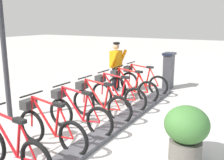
{
  "coord_description": "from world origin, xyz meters",
  "views": [
    {
      "loc": [
        -2.65,
        3.96,
        2.36
      ],
      "look_at": [
        0.5,
        -1.56,
        0.9
      ],
      "focal_mm": 41.51,
      "sensor_mm": 36.0,
      "label": 1
    }
  ],
  "objects_px": {
    "bike_docked_3": "(98,102)",
    "worker_near_rack": "(116,65)",
    "payment_kiosk": "(168,70)",
    "bike_docked_0": "(141,81)",
    "bike_docked_2": "(116,93)",
    "bike_docked_5": "(48,127)",
    "planter_bush": "(186,130)",
    "bike_docked_4": "(77,113)",
    "lamp_post": "(0,12)",
    "bike_docked_6": "(9,146)",
    "bike_docked_1": "(130,86)"
  },
  "relations": [
    {
      "from": "bike_docked_2",
      "to": "lamp_post",
      "type": "distance_m",
      "value": 3.45
    },
    {
      "from": "bike_docked_0",
      "to": "worker_near_rack",
      "type": "height_order",
      "value": "worker_near_rack"
    },
    {
      "from": "bike_docked_6",
      "to": "worker_near_rack",
      "type": "xyz_separation_m",
      "value": [
        0.88,
        -5.1,
        0.48
      ]
    },
    {
      "from": "bike_docked_0",
      "to": "bike_docked_1",
      "type": "xyz_separation_m",
      "value": [
        0.0,
        0.87,
        0.0
      ]
    },
    {
      "from": "worker_near_rack",
      "to": "bike_docked_2",
      "type": "bearing_deg",
      "value": 118.45
    },
    {
      "from": "bike_docked_2",
      "to": "bike_docked_3",
      "type": "height_order",
      "value": "same"
    },
    {
      "from": "payment_kiosk",
      "to": "worker_near_rack",
      "type": "relative_size",
      "value": 0.77
    },
    {
      "from": "bike_docked_5",
      "to": "planter_bush",
      "type": "height_order",
      "value": "bike_docked_5"
    },
    {
      "from": "bike_docked_0",
      "to": "bike_docked_1",
      "type": "distance_m",
      "value": 0.87
    },
    {
      "from": "bike_docked_2",
      "to": "bike_docked_4",
      "type": "bearing_deg",
      "value": 90.0
    },
    {
      "from": "bike_docked_1",
      "to": "bike_docked_6",
      "type": "height_order",
      "value": "same"
    },
    {
      "from": "bike_docked_2",
      "to": "bike_docked_4",
      "type": "height_order",
      "value": "same"
    },
    {
      "from": "bike_docked_3",
      "to": "planter_bush",
      "type": "xyz_separation_m",
      "value": [
        -2.34,
        0.89,
        0.11
      ]
    },
    {
      "from": "payment_kiosk",
      "to": "bike_docked_2",
      "type": "xyz_separation_m",
      "value": [
        0.57,
        2.8,
        -0.24
      ]
    },
    {
      "from": "bike_docked_4",
      "to": "bike_docked_1",
      "type": "bearing_deg",
      "value": -90.0
    },
    {
      "from": "payment_kiosk",
      "to": "bike_docked_3",
      "type": "height_order",
      "value": "payment_kiosk"
    },
    {
      "from": "bike_docked_6",
      "to": "planter_bush",
      "type": "relative_size",
      "value": 1.77
    },
    {
      "from": "bike_docked_4",
      "to": "payment_kiosk",
      "type": "bearing_deg",
      "value": -97.18
    },
    {
      "from": "bike_docked_4",
      "to": "planter_bush",
      "type": "height_order",
      "value": "bike_docked_4"
    },
    {
      "from": "bike_docked_0",
      "to": "bike_docked_3",
      "type": "distance_m",
      "value": 2.61
    },
    {
      "from": "payment_kiosk",
      "to": "bike_docked_3",
      "type": "relative_size",
      "value": 0.74
    },
    {
      "from": "bike_docked_3",
      "to": "worker_near_rack",
      "type": "bearing_deg",
      "value": -70.55
    },
    {
      "from": "bike_docked_4",
      "to": "lamp_post",
      "type": "distance_m",
      "value": 2.86
    },
    {
      "from": "bike_docked_2",
      "to": "planter_bush",
      "type": "distance_m",
      "value": 2.94
    },
    {
      "from": "bike_docked_3",
      "to": "payment_kiosk",
      "type": "bearing_deg",
      "value": -98.86
    },
    {
      "from": "payment_kiosk",
      "to": "bike_docked_2",
      "type": "relative_size",
      "value": 0.74
    },
    {
      "from": "payment_kiosk",
      "to": "bike_docked_5",
      "type": "height_order",
      "value": "payment_kiosk"
    },
    {
      "from": "bike_docked_3",
      "to": "bike_docked_4",
      "type": "distance_m",
      "value": 0.87
    },
    {
      "from": "bike_docked_5",
      "to": "bike_docked_6",
      "type": "height_order",
      "value": "same"
    },
    {
      "from": "bike_docked_4",
      "to": "worker_near_rack",
      "type": "xyz_separation_m",
      "value": [
        0.88,
        -3.37,
        0.48
      ]
    },
    {
      "from": "lamp_post",
      "to": "planter_bush",
      "type": "relative_size",
      "value": 4.01
    },
    {
      "from": "payment_kiosk",
      "to": "bike_docked_4",
      "type": "xyz_separation_m",
      "value": [
        0.57,
        4.54,
        -0.24
      ]
    },
    {
      "from": "bike_docked_5",
      "to": "planter_bush",
      "type": "bearing_deg",
      "value": -160.17
    },
    {
      "from": "bike_docked_6",
      "to": "worker_near_rack",
      "type": "bearing_deg",
      "value": -80.2
    },
    {
      "from": "bike_docked_3",
      "to": "planter_bush",
      "type": "bearing_deg",
      "value": 159.14
    },
    {
      "from": "bike_docked_4",
      "to": "worker_near_rack",
      "type": "height_order",
      "value": "worker_near_rack"
    },
    {
      "from": "payment_kiosk",
      "to": "bike_docked_0",
      "type": "height_order",
      "value": "payment_kiosk"
    },
    {
      "from": "lamp_post",
      "to": "bike_docked_1",
      "type": "bearing_deg",
      "value": -123.99
    },
    {
      "from": "bike_docked_4",
      "to": "bike_docked_6",
      "type": "distance_m",
      "value": 1.74
    },
    {
      "from": "bike_docked_0",
      "to": "lamp_post",
      "type": "bearing_deg",
      "value": 62.74
    },
    {
      "from": "bike_docked_3",
      "to": "worker_near_rack",
      "type": "height_order",
      "value": "worker_near_rack"
    },
    {
      "from": "payment_kiosk",
      "to": "bike_docked_3",
      "type": "bearing_deg",
      "value": 81.14
    },
    {
      "from": "bike_docked_1",
      "to": "bike_docked_5",
      "type": "bearing_deg",
      "value": 90.0
    },
    {
      "from": "bike_docked_4",
      "to": "lamp_post",
      "type": "xyz_separation_m",
      "value": [
        1.9,
        0.21,
        2.13
      ]
    },
    {
      "from": "bike_docked_4",
      "to": "lamp_post",
      "type": "bearing_deg",
      "value": 6.31
    },
    {
      "from": "bike_docked_1",
      "to": "planter_bush",
      "type": "height_order",
      "value": "bike_docked_1"
    },
    {
      "from": "payment_kiosk",
      "to": "bike_docked_4",
      "type": "bearing_deg",
      "value": 82.82
    },
    {
      "from": "bike_docked_6",
      "to": "bike_docked_0",
      "type": "bearing_deg",
      "value": -90.0
    },
    {
      "from": "payment_kiosk",
      "to": "bike_docked_5",
      "type": "xyz_separation_m",
      "value": [
        0.57,
        5.41,
        -0.24
      ]
    },
    {
      "from": "planter_bush",
      "to": "worker_near_rack",
      "type": "bearing_deg",
      "value": -46.41
    }
  ]
}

